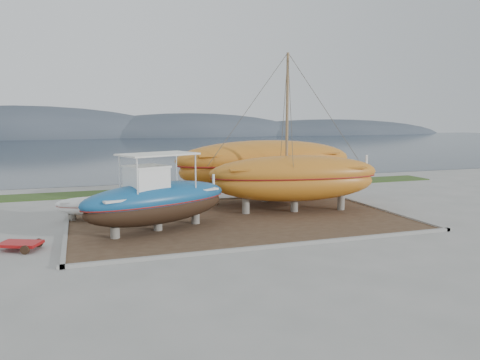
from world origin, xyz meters
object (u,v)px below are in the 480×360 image
object	(u,v)px
blue_caique	(157,192)
orange_sailboat	(295,134)
white_dinghy	(94,209)
red_trailer	(20,246)
orange_bare_hull	(265,172)

from	to	relation	value
blue_caique	orange_sailboat	world-z (taller)	orange_sailboat
blue_caique	orange_sailboat	size ratio (longest dim) A/B	0.78
blue_caique	white_dinghy	xyz separation A→B (m)	(-2.94, 3.59, -1.31)
orange_sailboat	red_trailer	xyz separation A→B (m)	(-14.68, -3.47, -4.54)
white_dinghy	orange_bare_hull	xyz separation A→B (m)	(11.11, 2.20, 1.38)
orange_sailboat	red_trailer	distance (m)	15.76
blue_caique	white_dinghy	distance (m)	4.82
orange_bare_hull	blue_caique	bearing A→B (deg)	-143.21
white_dinghy	orange_bare_hull	bearing A→B (deg)	26.10
orange_bare_hull	red_trailer	bearing A→B (deg)	-151.80
white_dinghy	orange_bare_hull	world-z (taller)	orange_bare_hull
white_dinghy	red_trailer	distance (m)	5.98
orange_bare_hull	red_trailer	world-z (taller)	orange_bare_hull
orange_bare_hull	red_trailer	distance (m)	16.15
white_dinghy	orange_sailboat	world-z (taller)	orange_sailboat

